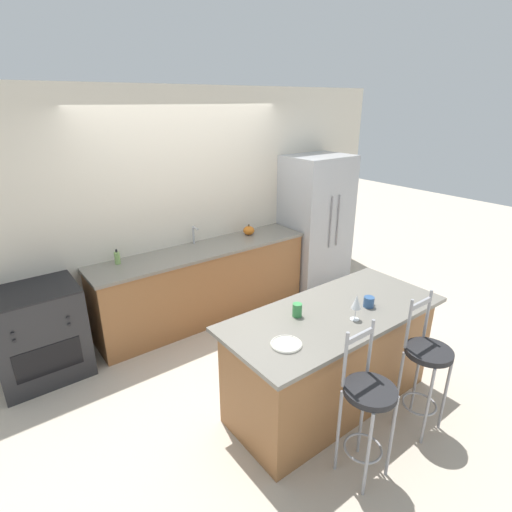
{
  "coord_description": "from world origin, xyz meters",
  "views": [
    {
      "loc": [
        -2.15,
        -3.55,
        2.55
      ],
      "look_at": [
        0.05,
        -0.64,
        1.11
      ],
      "focal_mm": 28.0,
      "sensor_mm": 36.0,
      "label": 1
    }
  ],
  "objects": [
    {
      "name": "soap_bottle",
      "position": [
        -0.96,
        0.48,
        0.98
      ],
      "size": [
        0.06,
        0.06,
        0.16
      ],
      "color": "#89B260",
      "rests_on": "back_counter"
    },
    {
      "name": "wine_glass",
      "position": [
        0.15,
        -1.81,
        1.06
      ],
      "size": [
        0.08,
        0.08,
        0.21
      ],
      "color": "white",
      "rests_on": "kitchen_island"
    },
    {
      "name": "kitchen_island",
      "position": [
        0.12,
        -1.63,
        0.46
      ],
      "size": [
        1.95,
        0.86,
        0.91
      ],
      "color": "#936038",
      "rests_on": "ground_plane"
    },
    {
      "name": "ground_plane",
      "position": [
        0.0,
        0.0,
        0.0
      ],
      "size": [
        18.0,
        18.0,
        0.0
      ],
      "primitive_type": "plane",
      "color": "beige"
    },
    {
      "name": "tumbler_cup",
      "position": [
        -0.18,
        -1.49,
        0.97
      ],
      "size": [
        0.08,
        0.08,
        0.11
      ],
      "color": "#3D934C",
      "rests_on": "kitchen_island"
    },
    {
      "name": "pumpkin_decoration",
      "position": [
        0.73,
        0.43,
        0.97
      ],
      "size": [
        0.15,
        0.15,
        0.14
      ],
      "color": "orange",
      "rests_on": "back_counter"
    },
    {
      "name": "dinner_plate",
      "position": [
        -0.52,
        -1.75,
        0.92
      ],
      "size": [
        0.23,
        0.23,
        0.02
      ],
      "color": "beige",
      "rests_on": "kitchen_island"
    },
    {
      "name": "wall_back",
      "position": [
        0.0,
        0.65,
        1.35
      ],
      "size": [
        6.0,
        0.07,
        2.7
      ],
      "color": "beige",
      "rests_on": "ground_plane"
    },
    {
      "name": "bar_stool_far",
      "position": [
        0.48,
        -2.27,
        0.61
      ],
      "size": [
        0.36,
        0.36,
        1.17
      ],
      "color": "#99999E",
      "rests_on": "ground_plane"
    },
    {
      "name": "bar_stool_near",
      "position": [
        -0.25,
        -2.28,
        0.61
      ],
      "size": [
        0.36,
        0.36,
        1.17
      ],
      "color": "#99999E",
      "rests_on": "ground_plane"
    },
    {
      "name": "coffee_mug",
      "position": [
        0.41,
        -1.74,
        0.96
      ],
      "size": [
        0.12,
        0.09,
        0.09
      ],
      "color": "#335689",
      "rests_on": "kitchen_island"
    },
    {
      "name": "back_counter",
      "position": [
        0.0,
        0.35,
        0.46
      ],
      "size": [
        2.67,
        0.63,
        0.91
      ],
      "color": "#936038",
      "rests_on": "ground_plane"
    },
    {
      "name": "refrigerator",
      "position": [
        1.79,
        0.28,
        0.93
      ],
      "size": [
        0.88,
        0.72,
        1.85
      ],
      "color": "#ADAFB5",
      "rests_on": "ground_plane"
    },
    {
      "name": "oven_range",
      "position": [
        -1.83,
        0.32,
        0.46
      ],
      "size": [
        0.79,
        0.65,
        0.92
      ],
      "color": "#28282B",
      "rests_on": "ground_plane"
    },
    {
      "name": "sink_faucet",
      "position": [
        0.0,
        0.54,
        1.05
      ],
      "size": [
        0.02,
        0.13,
        0.22
      ],
      "color": "#ADAFB5",
      "rests_on": "back_counter"
    }
  ]
}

